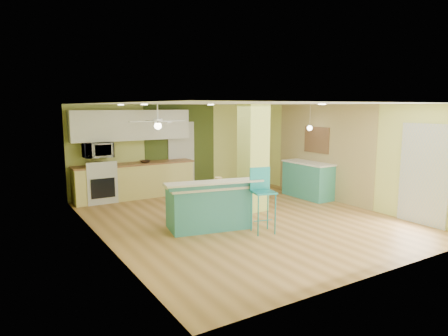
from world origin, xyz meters
The scene contains 23 objects.
floor centered at (0.00, 0.00, -0.01)m, with size 6.00×7.00×0.01m, color olive.
ceiling centered at (0.00, 0.00, 2.50)m, with size 6.00×7.00×0.01m, color white.
wall_back centered at (0.00, 3.50, 1.25)m, with size 6.00×0.01×2.50m, color #DDE67B.
wall_front centered at (0.00, -3.50, 1.25)m, with size 6.00×0.01×2.50m, color #DDE67B.
wall_left centered at (-3.00, 0.00, 1.25)m, with size 0.01×7.00×2.50m, color #DDE67B.
wall_right centered at (3.00, 0.00, 1.25)m, with size 0.01×7.00×2.50m, color #DDE67B.
wood_panel centered at (2.99, 0.60, 1.25)m, with size 0.02×3.40×2.50m, color #9B8759.
olive_accent centered at (0.20, 3.49, 1.25)m, with size 2.20×0.02×2.50m, color #415120.
interior_door centered at (0.20, 3.46, 1.00)m, with size 0.82×0.05×2.00m, color silver.
french_door centered at (2.97, -2.30, 1.05)m, with size 0.04×1.08×2.10m, color silver.
column centered at (0.65, 0.50, 1.25)m, with size 0.55×0.55×2.50m, color #C9D864.
kitchen_run centered at (-1.30, 3.20, 0.47)m, with size 3.25×0.63×0.94m.
stove centered at (-2.25, 3.19, 0.46)m, with size 0.76×0.66×1.08m.
upper_cabinets centered at (-1.30, 3.32, 1.95)m, with size 3.20×0.34×0.80m, color white.
microwave centered at (-2.25, 3.20, 1.35)m, with size 0.70×0.48×0.39m, color white.
ceiling_fan centered at (-1.10, 2.00, 2.08)m, with size 1.41×1.41×0.61m.
pendant_lamp centered at (2.65, 0.75, 1.88)m, with size 0.14×0.14×0.69m.
wall_decor centered at (2.96, 0.80, 1.55)m, with size 0.03×0.90×0.70m, color brown.
peninsula centered at (-0.95, -0.21, 0.47)m, with size 1.96×1.35×1.02m.
bar_stool centered at (-0.18, -0.96, 0.85)m, with size 0.51×0.51×1.27m.
side_counter centered at (2.70, 0.80, 0.49)m, with size 0.64×1.50×0.97m.
fruit_bowl centered at (-1.02, 3.15, 0.97)m, with size 0.27×0.27×0.07m, color #362216.
canister centered at (-0.79, -0.32, 0.97)m, with size 0.15×0.15×0.16m, color gold.
Camera 1 is at (-4.78, -7.05, 2.44)m, focal length 32.00 mm.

